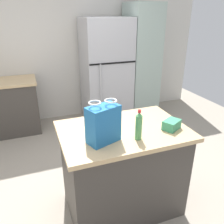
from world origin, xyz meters
The scene contains 8 objects.
ground centered at (0.00, 0.00, 0.00)m, with size 6.83×6.83×0.00m, color #9E9384.
back_wall centered at (-0.02, 2.25, 1.32)m, with size 5.69×0.13×2.64m.
kitchen_island centered at (0.26, -0.35, 0.46)m, with size 1.17×0.80×0.91m.
refrigerator centered at (0.84, 1.82, 0.92)m, with size 0.82×0.75×1.83m.
tall_cabinet centered at (1.54, 1.82, 1.03)m, with size 0.52×0.67×2.06m.
shopping_bag centered at (0.02, -0.49, 1.07)m, with size 0.30×0.23×0.36m.
small_box centered at (0.68, -0.50, 0.95)m, with size 0.16×0.12×0.09m, color #388E66.
bottle centered at (0.31, -0.56, 1.03)m, with size 0.06×0.06×0.27m.
Camera 1 is at (-0.50, -2.10, 1.91)m, focal length 37.32 mm.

